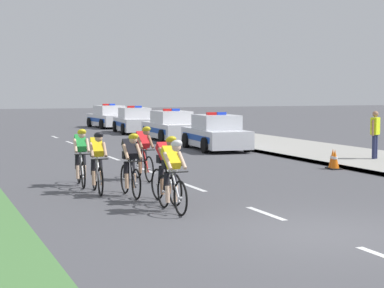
{
  "coord_description": "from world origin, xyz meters",
  "views": [
    {
      "loc": [
        -6.48,
        -10.08,
        2.55
      ],
      "look_at": [
        0.12,
        6.5,
        1.1
      ],
      "focal_mm": 63.16,
      "sensor_mm": 36.0,
      "label": 1
    }
  ],
  "objects_px": {
    "police_car_second": "(171,127)",
    "police_car_third": "(134,121)",
    "cyclist_lead": "(172,174)",
    "cyclist_second": "(166,168)",
    "traffic_cone_mid": "(333,159)",
    "cyclist_fifth": "(81,156)",
    "cyclist_third": "(131,164)",
    "traffic_cone_near": "(335,160)",
    "police_car_nearest": "(216,134)",
    "police_car_furthest": "(109,117)",
    "spectator_closest": "(375,131)",
    "cyclist_fourth": "(97,161)",
    "cyclist_sixth": "(143,152)"
  },
  "relations": [
    {
      "from": "spectator_closest",
      "to": "cyclist_fifth",
      "type": "bearing_deg",
      "value": -169.48
    },
    {
      "from": "cyclist_second",
      "to": "traffic_cone_mid",
      "type": "relative_size",
      "value": 2.69
    },
    {
      "from": "cyclist_lead",
      "to": "police_car_nearest",
      "type": "relative_size",
      "value": 0.38
    },
    {
      "from": "police_car_third",
      "to": "police_car_furthest",
      "type": "distance_m",
      "value": 5.9
    },
    {
      "from": "traffic_cone_mid",
      "to": "spectator_closest",
      "type": "xyz_separation_m",
      "value": [
        2.45,
        1.1,
        0.77
      ]
    },
    {
      "from": "police_car_furthest",
      "to": "spectator_closest",
      "type": "height_order",
      "value": "spectator_closest"
    },
    {
      "from": "cyclist_sixth",
      "to": "traffic_cone_mid",
      "type": "xyz_separation_m",
      "value": [
        6.51,
        0.4,
        -0.48
      ]
    },
    {
      "from": "cyclist_lead",
      "to": "traffic_cone_mid",
      "type": "height_order",
      "value": "cyclist_lead"
    },
    {
      "from": "police_car_nearest",
      "to": "police_car_second",
      "type": "height_order",
      "value": "same"
    },
    {
      "from": "cyclist_sixth",
      "to": "traffic_cone_near",
      "type": "xyz_separation_m",
      "value": [
        6.44,
        0.17,
        -0.48
      ]
    },
    {
      "from": "police_car_third",
      "to": "traffic_cone_near",
      "type": "bearing_deg",
      "value": -87.9
    },
    {
      "from": "police_car_second",
      "to": "traffic_cone_near",
      "type": "bearing_deg",
      "value": -86.93
    },
    {
      "from": "cyclist_lead",
      "to": "police_car_third",
      "type": "relative_size",
      "value": 0.38
    },
    {
      "from": "traffic_cone_near",
      "to": "cyclist_second",
      "type": "bearing_deg",
      "value": -150.53
    },
    {
      "from": "cyclist_third",
      "to": "police_car_second",
      "type": "height_order",
      "value": "police_car_second"
    },
    {
      "from": "cyclist_fourth",
      "to": "cyclist_fifth",
      "type": "bearing_deg",
      "value": 94.55
    },
    {
      "from": "cyclist_third",
      "to": "cyclist_fourth",
      "type": "distance_m",
      "value": 1.01
    },
    {
      "from": "traffic_cone_near",
      "to": "traffic_cone_mid",
      "type": "bearing_deg",
      "value": 72.97
    },
    {
      "from": "cyclist_lead",
      "to": "cyclist_third",
      "type": "distance_m",
      "value": 2.27
    },
    {
      "from": "cyclist_lead",
      "to": "spectator_closest",
      "type": "xyz_separation_m",
      "value": [
        9.9,
        6.43,
        0.3
      ]
    },
    {
      "from": "spectator_closest",
      "to": "police_car_third",
      "type": "bearing_deg",
      "value": 100.01
    },
    {
      "from": "cyclist_fourth",
      "to": "police_car_nearest",
      "type": "relative_size",
      "value": 0.38
    },
    {
      "from": "cyclist_fifth",
      "to": "cyclist_third",
      "type": "bearing_deg",
      "value": -71.61
    },
    {
      "from": "cyclist_second",
      "to": "cyclist_fourth",
      "type": "xyz_separation_m",
      "value": [
        -1.1,
        1.97,
        0.0
      ]
    },
    {
      "from": "police_car_second",
      "to": "police_car_third",
      "type": "bearing_deg",
      "value": 90.01
    },
    {
      "from": "police_car_furthest",
      "to": "traffic_cone_near",
      "type": "relative_size",
      "value": 7.04
    },
    {
      "from": "cyclist_third",
      "to": "police_car_third",
      "type": "height_order",
      "value": "police_car_third"
    },
    {
      "from": "police_car_nearest",
      "to": "traffic_cone_mid",
      "type": "height_order",
      "value": "police_car_nearest"
    },
    {
      "from": "cyclist_third",
      "to": "cyclist_fifth",
      "type": "bearing_deg",
      "value": 108.39
    },
    {
      "from": "cyclist_lead",
      "to": "cyclist_fifth",
      "type": "height_order",
      "value": "same"
    },
    {
      "from": "cyclist_second",
      "to": "cyclist_third",
      "type": "height_order",
      "value": "same"
    },
    {
      "from": "cyclist_fifth",
      "to": "police_car_third",
      "type": "height_order",
      "value": "police_car_third"
    },
    {
      "from": "cyclist_fifth",
      "to": "police_car_nearest",
      "type": "bearing_deg",
      "value": 48.23
    },
    {
      "from": "traffic_cone_near",
      "to": "cyclist_fifth",
      "type": "bearing_deg",
      "value": -175.22
    },
    {
      "from": "traffic_cone_near",
      "to": "cyclist_third",
      "type": "bearing_deg",
      "value": -159.44
    },
    {
      "from": "cyclist_third",
      "to": "police_car_second",
      "type": "xyz_separation_m",
      "value": [
        6.89,
        16.22,
        -0.11
      ]
    },
    {
      "from": "cyclist_sixth",
      "to": "police_car_second",
      "type": "bearing_deg",
      "value": 67.1
    },
    {
      "from": "cyclist_fifth",
      "to": "traffic_cone_near",
      "type": "relative_size",
      "value": 2.69
    },
    {
      "from": "cyclist_lead",
      "to": "cyclist_second",
      "type": "height_order",
      "value": "same"
    },
    {
      "from": "cyclist_second",
      "to": "police_car_nearest",
      "type": "distance_m",
      "value": 13.47
    },
    {
      "from": "cyclist_sixth",
      "to": "police_car_third",
      "type": "height_order",
      "value": "police_car_third"
    },
    {
      "from": "police_car_furthest",
      "to": "police_car_third",
      "type": "bearing_deg",
      "value": -90.03
    },
    {
      "from": "cyclist_fifth",
      "to": "cyclist_lead",
      "type": "bearing_deg",
      "value": -77.98
    },
    {
      "from": "police_car_furthest",
      "to": "cyclist_fourth",
      "type": "bearing_deg",
      "value": -105.21
    },
    {
      "from": "cyclist_fourth",
      "to": "cyclist_second",
      "type": "bearing_deg",
      "value": -60.94
    },
    {
      "from": "cyclist_fourth",
      "to": "cyclist_sixth",
      "type": "relative_size",
      "value": 1.0
    },
    {
      "from": "cyclist_lead",
      "to": "cyclist_third",
      "type": "bearing_deg",
      "value": 95.66
    },
    {
      "from": "police_car_second",
      "to": "police_car_third",
      "type": "height_order",
      "value": "same"
    },
    {
      "from": "police_car_furthest",
      "to": "traffic_cone_mid",
      "type": "distance_m",
      "value": 25.33
    },
    {
      "from": "traffic_cone_near",
      "to": "police_car_furthest",
      "type": "bearing_deg",
      "value": 91.61
    }
  ]
}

